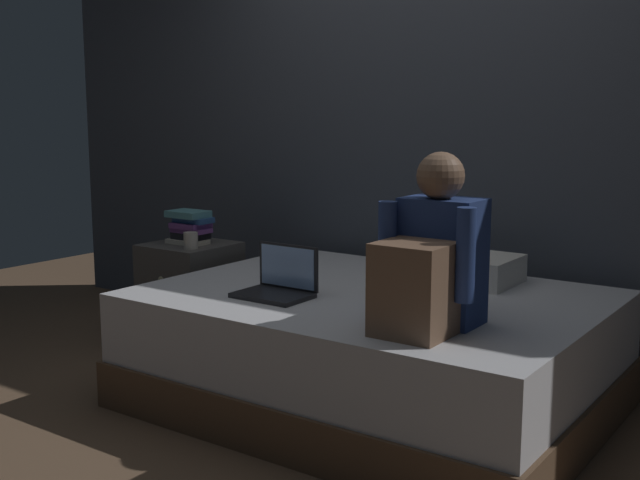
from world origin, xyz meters
TOP-DOWN VIEW (x-y plane):
  - ground_plane at (0.00, 0.00)m, footprint 8.00×8.00m
  - wall_back at (0.00, 1.20)m, footprint 5.60×0.10m
  - bed at (0.20, 0.30)m, footprint 2.00×1.50m
  - nightstand at (-1.10, 0.46)m, footprint 0.44×0.46m
  - person_sitting at (0.67, -0.07)m, footprint 0.39×0.44m
  - laptop at (-0.10, 0.00)m, footprint 0.32×0.23m
  - pillow at (0.39, 0.75)m, footprint 0.56×0.36m
  - book_stack at (-1.10, 0.47)m, footprint 0.24×0.17m
  - mug at (-0.97, 0.34)m, footprint 0.08×0.08m

SIDE VIEW (x-z plane):
  - ground_plane at x=0.00m, z-range 0.00..0.00m
  - bed at x=0.20m, z-range 0.00..0.52m
  - nightstand at x=-1.10m, z-range 0.00..0.60m
  - laptop at x=-0.10m, z-range 0.47..0.69m
  - pillow at x=0.39m, z-range 0.52..0.65m
  - mug at x=-0.97m, z-range 0.60..0.69m
  - book_stack at x=-1.10m, z-range 0.60..0.78m
  - person_sitting at x=0.67m, z-range 0.45..1.10m
  - wall_back at x=0.00m, z-range 0.00..2.70m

